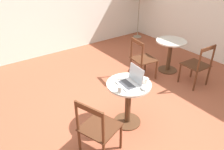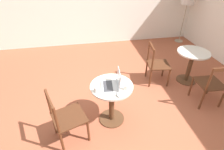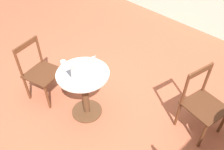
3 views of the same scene
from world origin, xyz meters
TOP-DOWN VIEW (x-y plane):
  - ground_plane at (0.00, 0.00)m, footprint 16.00×16.00m
  - cafe_table_near at (-0.04, -0.13)m, footprint 0.66×0.66m
  - chair_near_left at (-0.76, -0.39)m, footprint 0.57×0.57m
  - chair_mid_left at (1.11, 0.80)m, footprint 0.51×0.51m
  - laptop at (-0.04, -0.16)m, footprint 0.31×0.35m
  - mouse at (0.01, -0.38)m, footprint 0.06×0.10m
  - mug at (0.16, -0.27)m, footprint 0.11×0.07m
  - drinking_glass at (-0.29, -0.24)m, footprint 0.07×0.07m

SIDE VIEW (x-z plane):
  - ground_plane at x=0.00m, z-range 0.00..0.00m
  - chair_near_left at x=-0.76m, z-range 0.00..0.89m
  - chair_mid_left at x=1.11m, z-range 0.00..0.89m
  - cafe_table_near at x=-0.04m, z-range 0.14..0.87m
  - mouse at x=0.01m, z-range 0.73..0.76m
  - mug at x=0.16m, z-range 0.73..0.82m
  - drinking_glass at x=-0.29m, z-range 0.73..0.82m
  - laptop at x=-0.04m, z-range 0.65..0.92m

